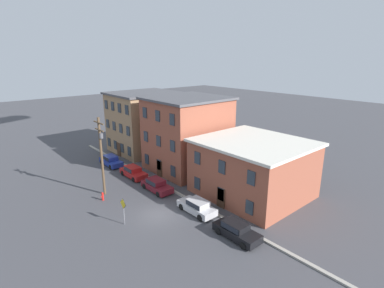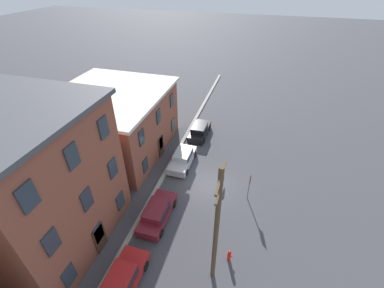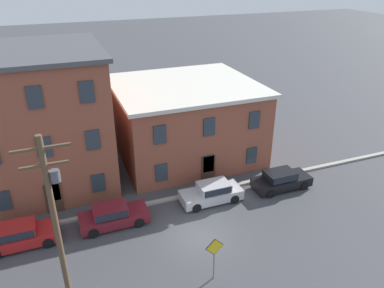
# 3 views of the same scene
# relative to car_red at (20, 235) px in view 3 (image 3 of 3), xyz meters

# --- Properties ---
(ground_plane) EXTENTS (200.00, 200.00, 0.00)m
(ground_plane) POSITION_rel_car_red_xyz_m (10.42, -3.21, -0.75)
(ground_plane) COLOR #424247
(kerb_strip) EXTENTS (56.00, 0.36, 0.16)m
(kerb_strip) POSITION_rel_car_red_xyz_m (10.42, 1.29, -0.67)
(kerb_strip) COLOR #9E998E
(kerb_strip) RESTS_ON ground_plane
(apartment_midblock) EXTENTS (9.55, 10.20, 10.18)m
(apartment_midblock) POSITION_rel_car_red_xyz_m (2.13, 7.63, 4.36)
(apartment_midblock) COLOR brown
(apartment_midblock) RESTS_ON ground_plane
(apartment_far) EXTENTS (11.80, 10.74, 6.42)m
(apartment_far) POSITION_rel_car_red_xyz_m (13.47, 7.90, 2.48)
(apartment_far) COLOR brown
(apartment_far) RESTS_ON ground_plane
(car_red) EXTENTS (4.40, 1.92, 1.43)m
(car_red) POSITION_rel_car_red_xyz_m (0.00, 0.00, 0.00)
(car_red) COLOR #B21E1E
(car_red) RESTS_ON ground_plane
(car_maroon) EXTENTS (4.40, 1.92, 1.43)m
(car_maroon) POSITION_rel_car_red_xyz_m (5.55, -0.06, 0.00)
(car_maroon) COLOR maroon
(car_maroon) RESTS_ON ground_plane
(car_silver) EXTENTS (4.40, 1.92, 1.43)m
(car_silver) POSITION_rel_car_red_xyz_m (12.64, 0.11, 0.00)
(car_silver) COLOR #B7B7BC
(car_silver) RESTS_ON ground_plane
(car_black) EXTENTS (4.40, 1.92, 1.43)m
(car_black) POSITION_rel_car_red_xyz_m (18.18, -0.18, 0.00)
(car_black) COLOR black
(car_black) RESTS_ON ground_plane
(caution_sign) EXTENTS (1.05, 0.08, 2.71)m
(caution_sign) POSITION_rel_car_red_xyz_m (9.77, -6.66, 1.07)
(caution_sign) COLOR slate
(caution_sign) RESTS_ON ground_plane
(utility_pole) EXTENTS (2.40, 0.44, 9.12)m
(utility_pole) POSITION_rel_car_red_xyz_m (2.43, -5.19, 4.38)
(utility_pole) COLOR brown
(utility_pole) RESTS_ON ground_plane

